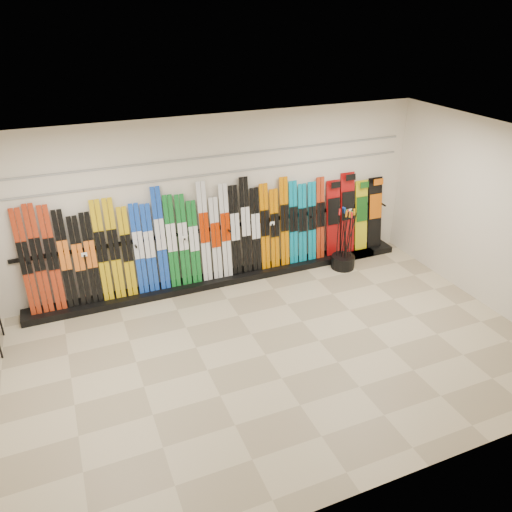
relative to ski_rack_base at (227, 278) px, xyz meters
name	(u,v)px	position (x,y,z in m)	size (l,w,h in m)	color
floor	(266,355)	(-0.22, -2.28, -0.06)	(8.00, 8.00, 0.00)	gray
back_wall	(209,202)	(-0.22, 0.22, 1.44)	(8.00, 8.00, 0.00)	beige
right_wall	(495,219)	(3.78, -2.28, 1.44)	(5.00, 5.00, 0.00)	beige
ceiling	(268,153)	(-0.22, -2.28, 2.94)	(8.00, 8.00, 0.00)	silver
ski_rack_base	(227,278)	(0.00, 0.00, 0.00)	(8.00, 0.40, 0.12)	black
skis	(187,240)	(-0.71, 0.04, 0.88)	(5.36, 0.22, 1.81)	#9E2C12
snowboards	(354,215)	(2.70, 0.07, 0.80)	(1.26, 0.25, 1.59)	#990C0C
pole_bin	(343,262)	(2.24, -0.38, 0.07)	(0.45, 0.45, 0.25)	black
ski_poles	(345,239)	(2.25, -0.37, 0.55)	(0.29, 0.40, 1.18)	black
slatwall_rail_0	(208,175)	(-0.22, 0.20, 1.94)	(7.60, 0.02, 0.03)	gray
slatwall_rail_1	(207,157)	(-0.22, 0.20, 2.24)	(7.60, 0.02, 0.03)	gray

